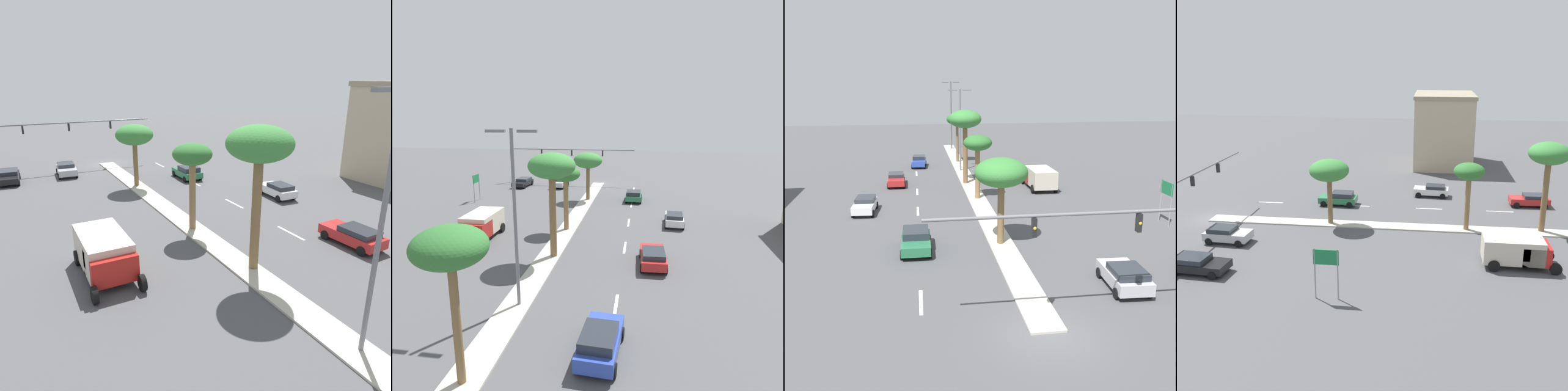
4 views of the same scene
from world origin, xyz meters
TOP-DOWN VIEW (x-y plane):
  - ground_plane at (0.00, 24.68)m, footprint 160.00×160.00m
  - median_curb at (0.00, 31.73)m, footprint 1.80×63.47m
  - lane_stripe_center at (-5.93, 4.00)m, footprint 0.20×2.80m
  - lane_stripe_leading at (-5.93, 13.68)m, footprint 0.20×2.80m
  - lane_stripe_left at (-5.93, 21.49)m, footprint 0.20×2.80m
  - lane_stripe_trailing at (-5.93, 28.88)m, footprint 0.20×2.80m
  - directional_road_sign at (14.30, 14.92)m, footprint 0.10×1.72m
  - commercial_building at (-28.13, 23.15)m, footprint 12.73×8.52m
  - palm_tree_right at (-0.06, 12.05)m, footprint 3.77×3.77m
  - palm_tree_mid at (0.07, 24.98)m, footprint 2.81×2.81m
  - palm_tree_near at (-0.39, 31.87)m, footprint 3.66×3.66m
  - sedan_white_far at (-10.61, 21.74)m, footprint 2.09×4.02m
  - sedan_silver_mid at (5.64, 4.09)m, footprint 2.27×4.02m
  - sedan_red_near at (-8.23, 32.30)m, footprint 2.06×4.21m
  - sedan_green_trailing at (-6.13, 11.71)m, footprint 2.13×4.06m
  - sedan_black_leading at (11.62, 4.40)m, footprint 2.36×4.55m
  - box_truck at (7.39, 28.45)m, footprint 2.77×5.75m

SIDE VIEW (x-z plane):
  - ground_plane at x=0.00m, z-range 0.00..0.00m
  - lane_stripe_center at x=-5.93m, z-range 0.00..0.01m
  - lane_stripe_leading at x=-5.93m, z-range 0.00..0.01m
  - lane_stripe_left at x=-5.93m, z-range 0.00..0.01m
  - lane_stripe_trailing at x=-5.93m, z-range 0.00..0.01m
  - median_curb at x=0.00m, z-range 0.00..0.12m
  - sedan_black_leading at x=11.62m, z-range 0.06..1.37m
  - sedan_red_near at x=-8.23m, z-range 0.07..1.40m
  - sedan_white_far at x=-10.61m, z-range 0.06..1.41m
  - sedan_silver_mid at x=5.64m, z-range 0.06..1.45m
  - sedan_green_trailing at x=-6.13m, z-range 0.05..1.49m
  - box_truck at x=7.39m, z-range 0.14..2.46m
  - directional_road_sign at x=14.30m, z-range 0.84..4.39m
  - commercial_building at x=-28.13m, z-range 0.01..10.45m
  - palm_tree_right at x=-0.06m, z-range 2.11..8.37m
  - palm_tree_mid at x=0.07m, z-range 2.24..8.57m
  - palm_tree_near at x=-0.39m, z-range 2.99..11.28m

